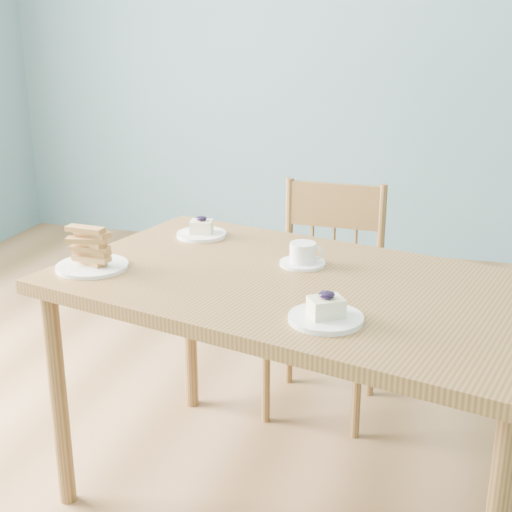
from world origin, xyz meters
TOP-DOWN VIEW (x-y plane):
  - room at (0.00, 0.00)m, footprint 5.01×5.01m
  - dining_table at (-0.02, -0.05)m, footprint 1.51×1.09m
  - dining_chair at (-0.06, 0.57)m, footprint 0.40×0.38m
  - cheesecake_plate_near at (0.09, -0.30)m, footprint 0.18×0.18m
  - cheesecake_plate_far at (-0.43, 0.27)m, footprint 0.16×0.16m
  - coffee_cup at (-0.05, 0.08)m, footprint 0.13×0.13m
  - biscotti_plate at (-0.62, -0.11)m, footprint 0.21×0.21m

SIDE VIEW (x-z plane):
  - dining_chair at x=-0.06m, z-range 0.01..0.85m
  - dining_table at x=-0.02m, z-range 0.29..1.02m
  - cheesecake_plate_far at x=-0.43m, z-range 0.71..0.78m
  - cheesecake_plate_near at x=0.09m, z-range 0.71..0.79m
  - coffee_cup at x=-0.05m, z-range 0.72..0.79m
  - biscotti_plate at x=-0.62m, z-range 0.71..0.83m
  - room at x=0.00m, z-range -0.01..2.71m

